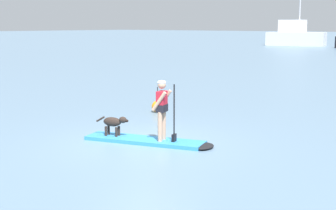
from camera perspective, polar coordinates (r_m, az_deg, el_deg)
The scene contains 6 objects.
ground_plane at distance 13.36m, azimuth -2.75°, elevation -4.35°, with size 400.00×400.00×0.00m, color slate.
paddleboard at distance 13.25m, azimuth -1.85°, elevation -4.23°, with size 3.66×1.83×0.10m.
person_paddler at distance 12.94m, azimuth -0.66°, elevation -0.12°, with size 0.67×0.58×1.61m.
dog at distance 13.66m, azimuth -6.33°, elevation -2.05°, with size 0.98×0.40×0.56m.
moored_boat_far_port at distance 76.66m, azimuth 14.60°, elevation 7.83°, with size 9.02×5.05×11.72m.
marker_buoy at distance 17.78m, azimuth -1.23°, elevation -0.17°, with size 0.43×0.43×0.93m.
Camera 1 is at (8.78, -9.55, 3.17)m, focal length 52.31 mm.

